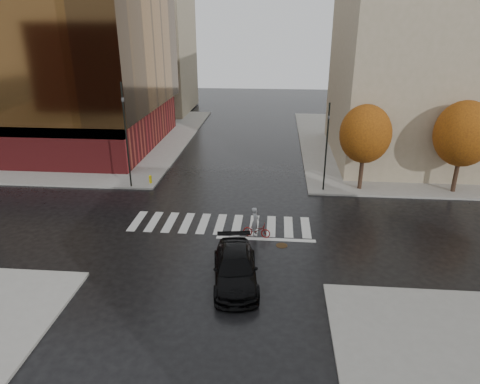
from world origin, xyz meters
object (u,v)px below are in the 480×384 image
object	(u,v)px
sedan	(235,268)
traffic_light_nw	(125,128)
cyclist	(256,227)
fire_hydrant	(150,179)
traffic_light_ne	(327,143)

from	to	relation	value
sedan	traffic_light_nw	world-z (taller)	traffic_light_nw
cyclist	traffic_light_nw	bearing A→B (deg)	64.09
sedan	traffic_light_nw	bearing A→B (deg)	120.24
fire_hydrant	traffic_light_ne	bearing A→B (deg)	-1.12
sedan	traffic_light_nw	size ratio (longest dim) A/B	0.66
cyclist	traffic_light_ne	xyz separation A→B (m)	(4.77, 7.89, 3.23)
traffic_light_nw	traffic_light_ne	size ratio (longest dim) A/B	1.20
traffic_light_nw	traffic_light_ne	distance (m)	15.03
traffic_light_ne	fire_hydrant	size ratio (longest dim) A/B	10.02
traffic_light_nw	sedan	bearing A→B (deg)	51.24
sedan	traffic_light_nw	xyz separation A→B (m)	(-9.42, 12.22, 4.04)
traffic_light_nw	fire_hydrant	bearing A→B (deg)	136.59
traffic_light_ne	fire_hydrant	bearing A→B (deg)	-15.56
cyclist	fire_hydrant	distance (m)	12.07
traffic_light_nw	fire_hydrant	world-z (taller)	traffic_light_nw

